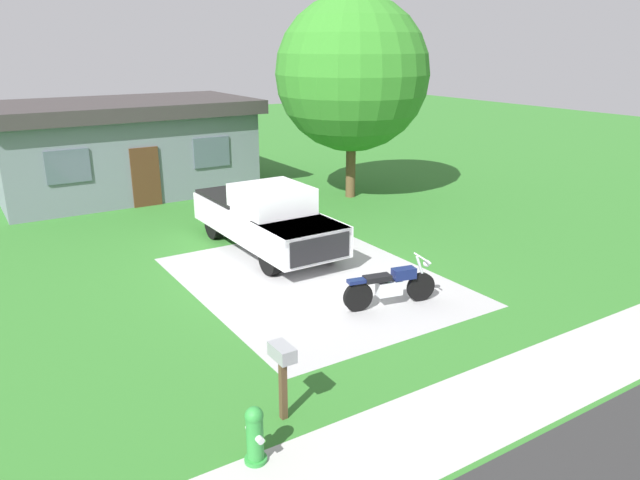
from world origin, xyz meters
TOP-DOWN VIEW (x-y plane):
  - ground_plane at (0.00, 0.00)m, footprint 80.00×80.00m
  - driveway_pad at (0.00, 0.00)m, footprint 5.68×7.22m
  - sidewalk_strip at (0.00, -6.00)m, footprint 36.00×1.80m
  - motorcycle at (0.66, -2.15)m, footprint 2.19×0.80m
  - pickup_truck at (0.12, 2.80)m, footprint 2.05×5.65m
  - fire_hydrant at (-4.22, -5.25)m, footprint 0.32×0.40m
  - mailbox at (-3.40, -4.56)m, footprint 0.26×0.48m
  - shade_tree at (5.64, 6.46)m, footprint 5.50×5.50m
  - neighbor_house at (-1.26, 11.74)m, footprint 9.60×5.60m

SIDE VIEW (x-z plane):
  - ground_plane at x=0.00m, z-range 0.00..0.00m
  - driveway_pad at x=0.00m, z-range 0.00..0.01m
  - sidewalk_strip at x=0.00m, z-range 0.00..0.01m
  - fire_hydrant at x=-4.22m, z-range -0.01..0.86m
  - motorcycle at x=0.66m, z-range -0.07..1.02m
  - pickup_truck at x=0.12m, z-range 0.00..1.90m
  - mailbox at x=-3.40m, z-range 0.35..1.61m
  - neighbor_house at x=-1.26m, z-range 0.04..3.54m
  - shade_tree at x=5.64m, z-range 0.87..8.13m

